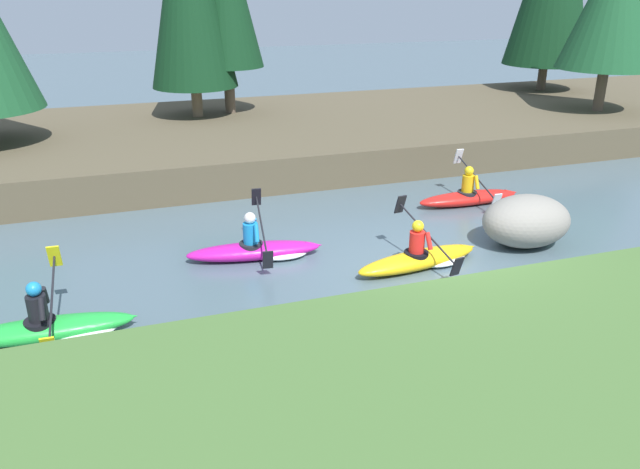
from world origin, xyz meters
The scene contains 7 objects.
ground_plane centered at (0.00, 0.00, 0.00)m, with size 90.00×90.00×0.00m, color #4C606B.
riverbank_far centered at (0.00, 10.43, 0.49)m, with size 44.00×9.41×0.98m.
kayaker_lead centered at (2.89, 3.50, 0.22)m, with size 2.77×2.06×1.20m.
kayaker_middle centered at (0.05, 0.54, 0.20)m, with size 2.80×2.07×1.20m.
kayaker_trailing centered at (-2.90, 1.97, 0.20)m, with size 2.80×2.07×1.20m.
kayaker_far_back centered at (-6.71, 0.03, 0.20)m, with size 2.78×2.07×1.20m.
boulder_midstream centered at (2.62, 0.85, 0.54)m, with size 1.92×1.51×1.09m.
Camera 1 is at (-5.47, -9.40, 5.24)m, focal length 35.00 mm.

